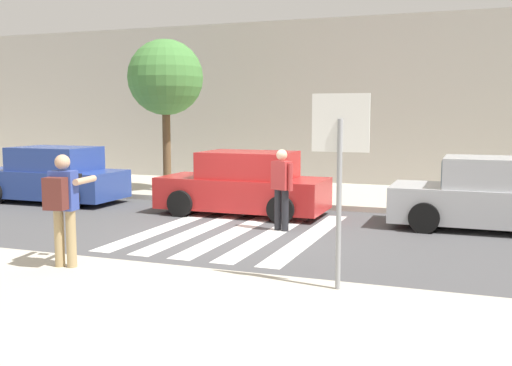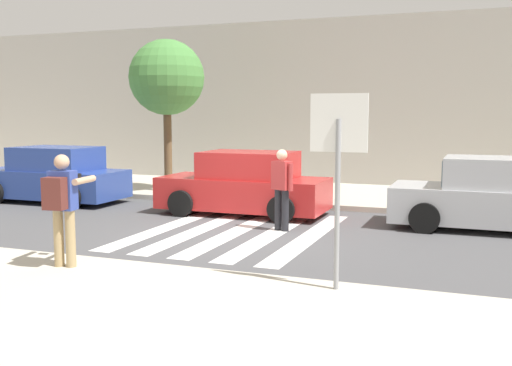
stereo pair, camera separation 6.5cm
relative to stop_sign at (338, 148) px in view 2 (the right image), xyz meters
name	(u,v)px [view 2 (the right image)]	position (x,y,z in m)	size (l,w,h in m)	color
ground_plane	(232,233)	(-3.02, 3.55, -2.03)	(120.00, 120.00, 0.00)	#4C4C4F
sidewalk_near	(14,332)	(-3.02, -2.65, -1.96)	(60.00, 6.00, 0.14)	beige
sidewalk_far	(310,194)	(-3.02, 9.55, -1.96)	(60.00, 4.80, 0.14)	beige
building_facade_far	(344,104)	(-3.02, 13.95, 0.76)	(56.00, 4.00, 5.59)	#ADA89E
crosswalk_stripe_0	(169,226)	(-4.62, 3.75, -2.03)	(0.44, 5.20, 0.01)	silver
crosswalk_stripe_1	(202,229)	(-3.82, 3.75, -2.03)	(0.44, 5.20, 0.01)	silver
crosswalk_stripe_2	(236,231)	(-3.02, 3.75, -2.03)	(0.44, 5.20, 0.01)	silver
crosswalk_stripe_3	(272,234)	(-2.22, 3.75, -2.03)	(0.44, 5.20, 0.01)	silver
crosswalk_stripe_4	(309,237)	(-1.42, 3.75, -2.03)	(0.44, 5.20, 0.01)	silver
stop_sign	(338,148)	(0.00, 0.00, 0.00)	(0.76, 0.08, 2.60)	gray
photographer_with_backpack	(62,200)	(-4.16, -0.35, -0.87)	(0.66, 0.90, 1.72)	tan
pedestrian_crossing	(282,185)	(-2.16, 4.19, -1.06)	(0.54, 0.37, 1.72)	#232328
parked_car_blue	(54,176)	(-9.42, 5.85, -1.31)	(4.10, 1.92, 1.55)	#284293
parked_car_red	(245,185)	(-3.66, 5.85, -1.31)	(4.10, 1.92, 1.55)	red
parked_car_silver	(493,196)	(2.01, 5.85, -1.31)	(4.10, 1.92, 1.55)	#B7BABF
street_tree_west	(167,78)	(-7.06, 8.12, 1.47)	(2.23, 2.23, 4.50)	brown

